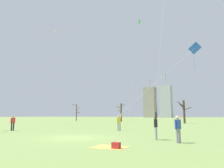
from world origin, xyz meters
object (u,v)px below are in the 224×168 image
object	(u,v)px
distant_kite_low_near_trees_green	(138,32)
bare_tree_leftmost	(184,111)
bystander_strolling_midfield	(178,128)
distant_kite_drifting_left_orange	(55,40)
bare_tree_left_of_center	(77,112)
bystander_far_off_by_trees	(13,122)
kite_flyer_far_back_blue	(139,103)
kite_flyer_midfield_center_teal	(157,99)
picnic_spot	(113,146)
bare_tree_center	(121,112)

from	to	relation	value
distant_kite_low_near_trees_green	bare_tree_leftmost	bearing A→B (deg)	38.09
bystander_strolling_midfield	distant_kite_drifting_left_orange	bearing A→B (deg)	147.71
distant_kite_low_near_trees_green	bare_tree_left_of_center	bearing A→B (deg)	155.00
bystander_far_off_by_trees	distant_kite_drifting_left_orange	world-z (taller)	distant_kite_drifting_left_orange
distant_kite_low_near_trees_green	kite_flyer_far_back_blue	bearing A→B (deg)	-70.35
bare_tree_left_of_center	kite_flyer_midfield_center_teal	bearing A→B (deg)	-47.08
distant_kite_drifting_left_orange	picnic_spot	xyz separation A→B (m)	(22.76, -19.53, -16.12)
distant_kite_low_near_trees_green	bare_tree_center	distance (m)	22.48
bare_tree_leftmost	distant_kite_low_near_trees_green	bearing A→B (deg)	-141.91
bystander_far_off_by_trees	distant_kite_low_near_trees_green	world-z (taller)	distant_kite_low_near_trees_green
distant_kite_drifting_left_orange	distant_kite_low_near_trees_green	size ratio (longest dim) A/B	0.85
bystander_strolling_midfield	bystander_far_off_by_trees	distance (m)	17.74
bystander_strolling_midfield	bare_tree_center	distance (m)	43.83
picnic_spot	kite_flyer_midfield_center_teal	bearing A→B (deg)	68.76
bystander_strolling_midfield	picnic_spot	distance (m)	4.44
kite_flyer_far_back_blue	bare_tree_left_of_center	size ratio (longest dim) A/B	2.05
bare_tree_center	kite_flyer_far_back_blue	bearing A→B (deg)	-61.59
kite_flyer_far_back_blue	kite_flyer_midfield_center_teal	world-z (taller)	kite_flyer_midfield_center_teal
kite_flyer_far_back_blue	bystander_strolling_midfield	distance (m)	10.43
distant_kite_drifting_left_orange	bare_tree_leftmost	size ratio (longest dim) A/B	3.89
picnic_spot	bare_tree_center	world-z (taller)	bare_tree_center
bare_tree_leftmost	kite_flyer_midfield_center_teal	bearing A→B (deg)	-84.31
kite_flyer_midfield_center_teal	picnic_spot	world-z (taller)	kite_flyer_midfield_center_teal
kite_flyer_midfield_center_teal	distant_kite_low_near_trees_green	bearing A→B (deg)	112.20
distant_kite_low_near_trees_green	picnic_spot	size ratio (longest dim) A/B	11.54
bystander_strolling_midfield	distant_kite_low_near_trees_green	bearing A→B (deg)	114.37
picnic_spot	bare_tree_left_of_center	bearing A→B (deg)	129.24
distant_kite_low_near_trees_green	bare_tree_center	xyz separation A→B (m)	(-9.59, 11.64, -16.67)
bystander_strolling_midfield	picnic_spot	bearing A→B (deg)	-126.30
bystander_strolling_midfield	bare_tree_center	size ratio (longest dim) A/B	0.33
distant_kite_low_near_trees_green	picnic_spot	bearing A→B (deg)	-72.58
picnic_spot	bystander_far_off_by_trees	bearing A→B (deg)	159.85
distant_kite_drifting_left_orange	distant_kite_low_near_trees_green	distance (m)	17.23
kite_flyer_far_back_blue	bystander_strolling_midfield	world-z (taller)	kite_flyer_far_back_blue
bystander_far_off_by_trees	bare_tree_center	distance (m)	36.36
distant_kite_low_near_trees_green	bare_tree_left_of_center	distance (m)	31.58
kite_flyer_midfield_center_teal	picnic_spot	bearing A→B (deg)	-111.24
distant_kite_low_near_trees_green	bystander_far_off_by_trees	bearing A→B (deg)	-102.96
kite_flyer_midfield_center_teal	bare_tree_center	world-z (taller)	kite_flyer_midfield_center_teal
bystander_far_off_by_trees	kite_flyer_far_back_blue	bearing A→B (deg)	28.53
kite_flyer_midfield_center_teal	bare_tree_center	bearing A→B (deg)	118.16
kite_flyer_midfield_center_teal	bare_tree_left_of_center	xyz separation A→B (m)	(-35.14, 37.79, -0.05)
kite_flyer_midfield_center_teal	bare_tree_left_of_center	distance (m)	51.61
kite_flyer_far_back_blue	kite_flyer_midfield_center_teal	xyz separation A→B (m)	(4.39, -8.51, -0.33)
bare_tree_leftmost	bystander_strolling_midfield	bearing A→B (deg)	-82.22
kite_flyer_midfield_center_teal	bare_tree_leftmost	size ratio (longest dim) A/B	3.28
kite_flyer_far_back_blue	bare_tree_left_of_center	distance (m)	42.47
bystander_strolling_midfield	bare_tree_leftmost	bearing A→B (deg)	97.78
bystander_strolling_midfield	bystander_far_off_by_trees	xyz separation A→B (m)	(-17.62, 2.00, 0.00)
bare_tree_leftmost	bare_tree_center	world-z (taller)	bare_tree_center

